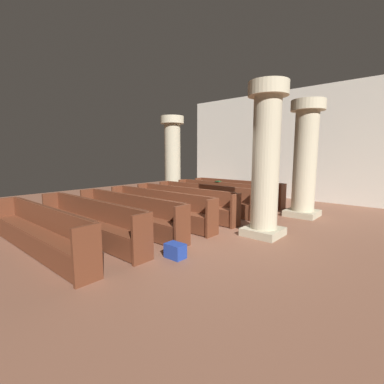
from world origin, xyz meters
The scene contains 16 objects.
ground_plane centered at (0.00, 0.00, 0.00)m, with size 19.20×19.20×0.00m, color brown.
back_wall centered at (0.00, 6.08, 2.25)m, with size 10.00×0.16×4.50m, color silver.
pew_row_0 centered at (-1.06, 3.62, 0.47)m, with size 3.77×0.46×0.87m.
pew_row_1 centered at (-1.06, 2.61, 0.47)m, with size 3.77×0.46×0.87m.
pew_row_2 centered at (-1.06, 1.61, 0.47)m, with size 3.77×0.47×0.87m.
pew_row_3 centered at (-1.06, 0.60, 0.47)m, with size 3.77×0.46×0.87m.
pew_row_4 centered at (-1.06, -0.41, 0.47)m, with size 3.77×0.46×0.87m.
pew_row_5 centered at (-1.06, -1.41, 0.47)m, with size 3.77×0.47×0.87m.
pew_row_6 centered at (-1.06, -2.42, 0.47)m, with size 3.77×0.46×0.87m.
pew_row_7 centered at (-1.06, -3.42, 0.47)m, with size 3.77×0.46×0.87m.
pillar_aisle_side centered at (1.65, 3.03, 1.78)m, with size 0.96×0.96×3.43m.
pillar_far_side centered at (-3.71, 2.83, 1.78)m, with size 0.96×0.96×3.43m.
pillar_aisle_rear centered at (1.65, 0.41, 1.78)m, with size 0.88×0.88×3.43m.
lectern centered at (-0.31, 4.92, 0.45)m, with size 0.48×0.45×1.08m.
hymn_book centered at (-1.33, 2.80, 0.89)m, with size 0.16×0.18×0.03m, color #194723.
kneeler_box_blue centered at (1.07, -1.92, 0.13)m, with size 0.36×0.25×0.27m, color navy.
Camera 1 is at (4.37, -5.27, 1.88)m, focal length 25.16 mm.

